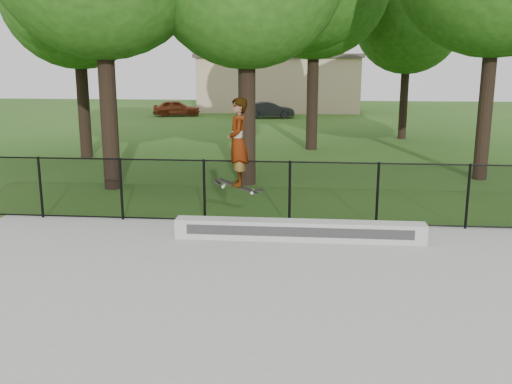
# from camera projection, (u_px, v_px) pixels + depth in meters

# --- Properties ---
(ground) EXTENTS (100.00, 100.00, 0.00)m
(ground) POSITION_uv_depth(u_px,v_px,m) (272.00, 350.00, 7.62)
(ground) COLOR #254B15
(ground) RESTS_ON ground
(concrete_slab) EXTENTS (14.00, 12.00, 0.06)m
(concrete_slab) POSITION_uv_depth(u_px,v_px,m) (272.00, 348.00, 7.61)
(concrete_slab) COLOR #9B9A96
(concrete_slab) RESTS_ON ground
(grind_ledge) EXTENTS (5.29, 0.40, 0.42)m
(grind_ledge) POSITION_uv_depth(u_px,v_px,m) (299.00, 230.00, 12.09)
(grind_ledge) COLOR #B1B2AC
(grind_ledge) RESTS_ON concrete_slab
(car_a) EXTENTS (3.44, 1.93, 1.11)m
(car_a) POSITION_uv_depth(u_px,v_px,m) (176.00, 108.00, 40.03)
(car_a) COLOR maroon
(car_a) RESTS_ON ground
(car_b) EXTENTS (3.10, 1.59, 1.07)m
(car_b) POSITION_uv_depth(u_px,v_px,m) (270.00, 110.00, 38.64)
(car_b) COLOR black
(car_b) RESTS_ON ground
(car_c) EXTENTS (3.35, 1.56, 1.05)m
(car_c) POSITION_uv_depth(u_px,v_px,m) (326.00, 106.00, 42.10)
(car_c) COLOR #8F96A2
(car_c) RESTS_ON ground
(skater_airborne) EXTENTS (0.80, 0.73, 2.02)m
(skater_airborne) POSITION_uv_depth(u_px,v_px,m) (238.00, 144.00, 11.67)
(skater_airborne) COLOR black
(skater_airborne) RESTS_ON ground
(chainlink_fence) EXTENTS (16.06, 0.06, 1.50)m
(chainlink_fence) POSITION_uv_depth(u_px,v_px,m) (290.00, 193.00, 13.16)
(chainlink_fence) COLOR black
(chainlink_fence) RESTS_ON concrete_slab
(distant_building) EXTENTS (12.40, 6.40, 4.30)m
(distant_building) POSITION_uv_depth(u_px,v_px,m) (280.00, 82.00, 44.18)
(distant_building) COLOR #C6AA8B
(distant_building) RESTS_ON ground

